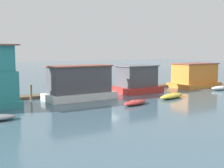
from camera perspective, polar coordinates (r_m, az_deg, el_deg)
name	(u,v)px	position (r m, az deg, el deg)	size (l,w,h in m)	color
ground_plane	(107,96)	(34.75, -0.91, -2.14)	(200.00, 200.00, 0.00)	#426070
dock_walkway	(94,91)	(37.20, -3.33, -1.36)	(42.40, 1.69, 0.30)	brown
houseboat_white	(80,84)	(32.22, -5.94, 0.07)	(7.21, 3.36, 3.51)	white
houseboat_red	(136,80)	(37.63, 4.50, 0.75)	(5.30, 3.97, 3.25)	red
houseboat_orange	(195,76)	(44.26, 14.87, 1.49)	(6.62, 4.10, 3.29)	orange
dinghy_red	(135,103)	(29.05, 4.24, -3.40)	(3.23, 1.83, 0.43)	red
dinghy_yellow	(172,96)	(33.56, 10.86, -2.15)	(4.16, 2.16, 0.47)	yellow
dinghy_white	(221,88)	(41.95, 19.34, -0.68)	(3.11, 1.59, 0.53)	white
mooring_post_near_right	(31,92)	(32.81, -14.61, -1.47)	(0.25, 0.25, 1.56)	#846B4C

